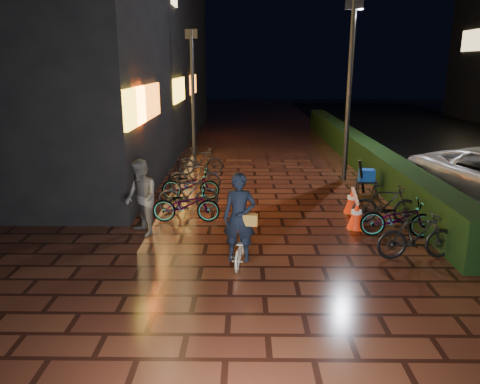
{
  "coord_description": "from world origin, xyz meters",
  "views": [
    {
      "loc": [
        -0.87,
        -9.53,
        3.58
      ],
      "look_at": [
        -0.97,
        -0.5,
        1.1
      ],
      "focal_mm": 35.0,
      "sensor_mm": 36.0,
      "label": 1
    }
  ],
  "objects_px": {
    "bystander_person": "(141,198)",
    "cart_assembly": "(366,177)",
    "traffic_barrier": "(354,207)",
    "cyclist": "(240,231)"
  },
  "relations": [
    {
      "from": "bystander_person",
      "to": "cart_assembly",
      "type": "xyz_separation_m",
      "value": [
        5.58,
        3.12,
        -0.27
      ]
    },
    {
      "from": "bystander_person",
      "to": "traffic_barrier",
      "type": "xyz_separation_m",
      "value": [
        4.79,
        1.02,
        -0.51
      ]
    },
    {
      "from": "traffic_barrier",
      "to": "cart_assembly",
      "type": "distance_m",
      "value": 2.26
    },
    {
      "from": "cyclist",
      "to": "cart_assembly",
      "type": "bearing_deg",
      "value": 53.52
    },
    {
      "from": "bystander_person",
      "to": "traffic_barrier",
      "type": "relative_size",
      "value": 1.05
    },
    {
      "from": "bystander_person",
      "to": "cyclist",
      "type": "distance_m",
      "value": 2.63
    },
    {
      "from": "traffic_barrier",
      "to": "cyclist",
      "type": "bearing_deg",
      "value": -136.11
    },
    {
      "from": "cyclist",
      "to": "traffic_barrier",
      "type": "bearing_deg",
      "value": 43.89
    },
    {
      "from": "cart_assembly",
      "to": "cyclist",
      "type": "bearing_deg",
      "value": -126.48
    },
    {
      "from": "cart_assembly",
      "to": "bystander_person",
      "type": "bearing_deg",
      "value": -150.75
    }
  ]
}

